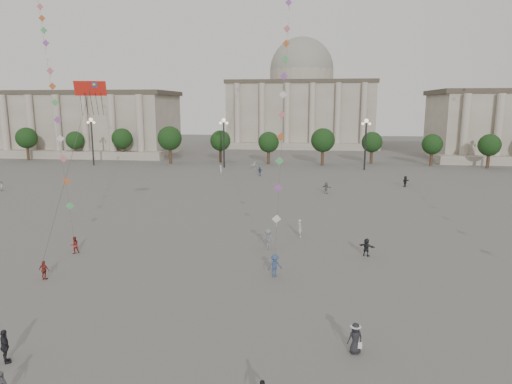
# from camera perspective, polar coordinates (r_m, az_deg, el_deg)

# --- Properties ---
(ground) EXTENTS (360.00, 360.00, 0.00)m
(ground) POSITION_cam_1_polar(r_m,az_deg,el_deg) (30.59, -0.96, -15.17)
(ground) COLOR #555250
(ground) RESTS_ON ground
(hall_west) EXTENTS (84.00, 26.22, 17.20)m
(hall_west) POSITION_cam_1_polar(r_m,az_deg,el_deg) (144.60, -26.36, 7.73)
(hall_west) COLOR gray
(hall_west) RESTS_ON ground
(hall_central) EXTENTS (48.30, 34.30, 35.50)m
(hall_central) POSITION_cam_1_polar(r_m,az_deg,el_deg) (156.51, 5.63, 11.06)
(hall_central) COLOR gray
(hall_central) RESTS_ON ground
(tree_row) EXTENTS (137.12, 5.12, 8.00)m
(tree_row) POSITION_cam_1_polar(r_m,az_deg,el_deg) (105.61, 4.87, 6.42)
(tree_row) COLOR #35281A
(tree_row) RESTS_ON ground
(lamp_post_far_west) EXTENTS (2.00, 0.90, 10.65)m
(lamp_post_far_west) POSITION_cam_1_polar(r_m,az_deg,el_deg) (108.97, -19.85, 6.99)
(lamp_post_far_west) COLOR #262628
(lamp_post_far_west) RESTS_ON ground
(lamp_post_mid_west) EXTENTS (2.00, 0.90, 10.65)m
(lamp_post_mid_west) POSITION_cam_1_polar(r_m,az_deg,el_deg) (99.22, -4.05, 7.29)
(lamp_post_mid_west) COLOR #262628
(lamp_post_mid_west) RESTS_ON ground
(lamp_post_mid_east) EXTENTS (2.00, 0.90, 10.65)m
(lamp_post_mid_east) POSITION_cam_1_polar(r_m,az_deg,el_deg) (98.07, 13.57, 6.98)
(lamp_post_mid_east) COLOR #262628
(lamp_post_mid_east) RESTS_ON ground
(person_crowd_0) EXTENTS (1.12, 0.75, 1.77)m
(person_crowd_0) POSITION_cam_1_polar(r_m,az_deg,el_deg) (87.64, 0.45, 2.60)
(person_crowd_0) COLOR navy
(person_crowd_0) RESTS_ON ground
(person_crowd_1) EXTENTS (0.85, 0.94, 1.58)m
(person_crowd_1) POSITION_cam_1_polar(r_m,az_deg,el_deg) (82.69, -29.14, 0.66)
(person_crowd_1) COLOR #B6B6B2
(person_crowd_1) RESTS_ON ground
(person_crowd_3) EXTENTS (1.55, 1.14, 1.62)m
(person_crowd_3) POSITION_cam_1_polar(r_m,az_deg,el_deg) (42.54, 13.64, -6.72)
(person_crowd_3) COLOR #222228
(person_crowd_3) RESTS_ON ground
(person_crowd_4) EXTENTS (1.49, 1.19, 1.59)m
(person_crowd_4) POSITION_cam_1_polar(r_m,az_deg,el_deg) (96.80, -0.21, 3.33)
(person_crowd_4) COLOR silver
(person_crowd_4) RESTS_ON ground
(person_crowd_6) EXTENTS (1.42, 1.18, 1.91)m
(person_crowd_6) POSITION_cam_1_polar(r_m,az_deg,el_deg) (43.33, 1.52, -5.89)
(person_crowd_6) COLOR slate
(person_crowd_6) RESTS_ON ground
(person_crowd_9) EXTENTS (1.54, 1.63, 1.83)m
(person_crowd_9) POSITION_cam_1_polar(r_m,az_deg,el_deg) (79.92, 18.17, 1.28)
(person_crowd_9) COLOR black
(person_crowd_9) RESTS_ON ground
(person_crowd_10) EXTENTS (0.69, 0.73, 1.68)m
(person_crowd_10) POSITION_cam_1_polar(r_m,az_deg,el_deg) (90.70, -4.42, 2.82)
(person_crowd_10) COLOR silver
(person_crowd_10) RESTS_ON ground
(person_crowd_12) EXTENTS (1.67, 1.34, 1.77)m
(person_crowd_12) POSITION_cam_1_polar(r_m,az_deg,el_deg) (71.05, 8.77, 0.54)
(person_crowd_12) COLOR slate
(person_crowd_12) RESTS_ON ground
(person_crowd_13) EXTENTS (0.62, 0.77, 1.84)m
(person_crowd_13) POSITION_cam_1_polar(r_m,az_deg,el_deg) (47.39, 5.52, -4.51)
(person_crowd_13) COLOR #B8B8B4
(person_crowd_13) RESTS_ON ground
(tourist_0) EXTENTS (0.95, 0.51, 1.53)m
(tourist_0) POSITION_cam_1_polar(r_m,az_deg,el_deg) (39.61, -24.97, -8.84)
(tourist_0) COLOR maroon
(tourist_0) RESTS_ON ground
(tourist_1) EXTENTS (1.07, 1.12, 1.87)m
(tourist_1) POSITION_cam_1_polar(r_m,az_deg,el_deg) (28.51, -28.88, -16.56)
(tourist_1) COLOR black
(tourist_1) RESTS_ON ground
(kite_flyer_0) EXTENTS (0.97, 0.96, 1.58)m
(kite_flyer_0) POSITION_cam_1_polar(r_m,az_deg,el_deg) (45.27, -21.74, -6.16)
(kite_flyer_0) COLOR maroon
(kite_flyer_0) RESTS_ON ground
(kite_flyer_1) EXTENTS (1.36, 1.13, 1.83)m
(kite_flyer_1) POSITION_cam_1_polar(r_m,az_deg,el_deg) (36.52, 2.36, -9.20)
(kite_flyer_1) COLOR navy
(kite_flyer_1) RESTS_ON ground
(hat_person) EXTENTS (0.99, 0.82, 1.74)m
(hat_person) POSITION_cam_1_polar(r_m,az_deg,el_deg) (26.70, 12.31, -17.37)
(hat_person) COLOR black
(hat_person) RESTS_ON ground
(dragon_kite) EXTENTS (3.45, 1.18, 13.90)m
(dragon_kite) POSITION_cam_1_polar(r_m,az_deg,el_deg) (35.56, -19.97, 10.84)
(dragon_kite) COLOR red
(dragon_kite) RESTS_ON ground
(kite_train_west) EXTENTS (23.25, 32.91, 60.06)m
(kite_train_west) POSITION_cam_1_polar(r_m,az_deg,el_deg) (65.89, -25.50, 20.63)
(kite_train_west) COLOR #3F3F3F
(kite_train_west) RESTS_ON ground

